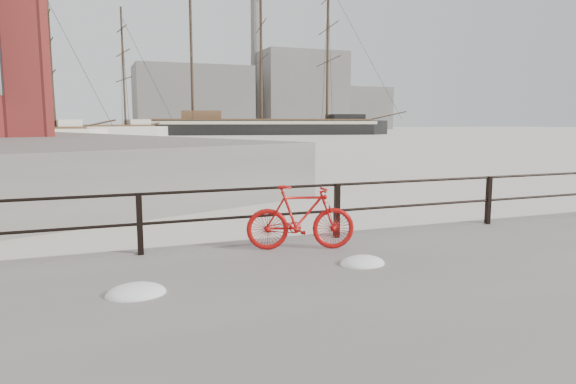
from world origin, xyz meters
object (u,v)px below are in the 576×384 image
object	(u,v)px
bicycle	(301,217)
schooner_left	(3,141)
schooner_mid	(82,137)
barque_black	(262,135)

from	to	relation	value
bicycle	schooner_left	bearing A→B (deg)	118.05
schooner_mid	schooner_left	bearing A→B (deg)	-123.61
barque_black	schooner_mid	size ratio (longest dim) A/B	1.80
bicycle	barque_black	xyz separation A→B (m)	(27.64, 87.06, -0.89)
bicycle	schooner_mid	bearing A→B (deg)	109.51
schooner_mid	schooner_left	distance (m)	20.74
barque_black	schooner_mid	bearing A→B (deg)	-164.74
bicycle	schooner_left	size ratio (longest dim) A/B	0.07
barque_black	bicycle	bearing A→B (deg)	-96.64
barque_black	schooner_left	size ratio (longest dim) A/B	2.13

